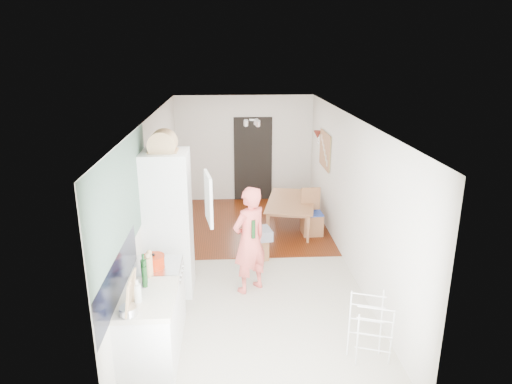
{
  "coord_description": "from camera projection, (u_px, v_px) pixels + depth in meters",
  "views": [
    {
      "loc": [
        -0.37,
        -7.05,
        3.52
      ],
      "look_at": [
        0.07,
        0.2,
        1.22
      ],
      "focal_mm": 32.0,
      "sensor_mm": 36.0,
      "label": 1
    }
  ],
  "objects": [
    {
      "name": "red_casserole",
      "position": [
        154.0,
        262.0,
        5.63
      ],
      "size": [
        0.31,
        0.31,
        0.16
      ],
      "primitive_type": "cylinder",
      "rotation": [
        0.0,
        0.0,
        -0.14
      ],
      "color": "#BC2707",
      "rests_on": "cooker_top"
    },
    {
      "name": "wall_sconce",
      "position": [
        318.0,
        134.0,
        9.78
      ],
      "size": [
        0.18,
        0.18,
        0.16
      ],
      "primitive_type": "cone",
      "color": "maroon",
      "rests_on": "room_shell"
    },
    {
      "name": "held_bottle",
      "position": [
        253.0,
        229.0,
        6.55
      ],
      "size": [
        0.06,
        0.06,
        0.28
      ],
      "primitive_type": "cylinder",
      "color": "#153C17",
      "rests_on": "person"
    },
    {
      "name": "drying_rack",
      "position": [
        370.0,
        330.0,
        5.28
      ],
      "size": [
        0.5,
        0.48,
        0.8
      ],
      "primitive_type": null,
      "rotation": [
        0.0,
        0.0,
        -0.32
      ],
      "color": "white",
      "rests_on": "floor"
    },
    {
      "name": "tile_splashback",
      "position": [
        118.0,
        278.0,
        4.92
      ],
      "size": [
        0.02,
        1.9,
        0.5
      ],
      "primitive_type": "cube",
      "color": "black",
      "rests_on": "room_shell"
    },
    {
      "name": "room_shell",
      "position": [
        252.0,
        194.0,
        7.41
      ],
      "size": [
        3.2,
        7.0,
        2.5
      ],
      "primitive_type": null,
      "color": "silver",
      "rests_on": "ground"
    },
    {
      "name": "fridge_housing",
      "position": [
        168.0,
        224.0,
        6.65
      ],
      "size": [
        0.66,
        0.66,
        2.15
      ],
      "primitive_type": "cube",
      "color": "white",
      "rests_on": "room_shell"
    },
    {
      "name": "grey_drape",
      "position": [
        259.0,
        234.0,
        7.81
      ],
      "size": [
        0.46,
        0.46,
        0.18
      ],
      "primitive_type": "cube",
      "rotation": [
        0.0,
        0.0,
        0.18
      ],
      "color": "gray",
      "rests_on": "stool"
    },
    {
      "name": "person",
      "position": [
        250.0,
        231.0,
        6.67
      ],
      "size": [
        0.84,
        0.8,
        1.93
      ],
      "primitive_type": "imported",
      "rotation": [
        0.0,
        0.0,
        3.8
      ],
      "color": "#E95C54",
      "rests_on": "floor"
    },
    {
      "name": "cooker_top",
      "position": [
        157.0,
        266.0,
        5.73
      ],
      "size": [
        0.6,
        0.6,
        0.04
      ],
      "primitive_type": "cube",
      "color": "silver",
      "rests_on": "room_shell"
    },
    {
      "name": "stool",
      "position": [
        258.0,
        248.0,
        7.92
      ],
      "size": [
        0.37,
        0.37,
        0.39
      ],
      "primitive_type": null,
      "rotation": [
        0.0,
        0.0,
        0.28
      ],
      "color": "#905D3B",
      "rests_on": "floor"
    },
    {
      "name": "worktop",
      "position": [
        147.0,
        298.0,
        5.02
      ],
      "size": [
        0.62,
        0.92,
        0.06
      ],
      "primitive_type": "cube",
      "color": "beige",
      "rests_on": "room_shell"
    },
    {
      "name": "pinboard_frame",
      "position": [
        324.0,
        150.0,
        9.22
      ],
      "size": [
        0.0,
        0.94,
        0.74
      ],
      "primitive_type": "cube",
      "color": "#905D3B",
      "rests_on": "room_shell"
    },
    {
      "name": "fridge_interior",
      "position": [
        188.0,
        192.0,
        6.52
      ],
      "size": [
        0.02,
        0.52,
        0.66
      ],
      "primitive_type": "cube",
      "color": "white",
      "rests_on": "room_shell"
    },
    {
      "name": "floor",
      "position": [
        252.0,
        264.0,
        7.79
      ],
      "size": [
        3.2,
        7.0,
        0.01
      ],
      "primitive_type": "cube",
      "color": "beige",
      "rests_on": "ground"
    },
    {
      "name": "wood_floor_overlay",
      "position": [
        248.0,
        224.0,
        9.55
      ],
      "size": [
        3.2,
        3.3,
        0.01
      ],
      "primitive_type": "cube",
      "color": "#5F200B",
      "rests_on": "room_shell"
    },
    {
      "name": "chopping_boards",
      "position": [
        131.0,
        293.0,
        4.66
      ],
      "size": [
        0.08,
        0.3,
        0.41
      ],
      "primitive_type": null,
      "rotation": [
        0.0,
        0.0,
        -0.14
      ],
      "color": "#DCAE81",
      "rests_on": "worktop"
    },
    {
      "name": "pinboard",
      "position": [
        325.0,
        150.0,
        9.22
      ],
      "size": [
        0.03,
        0.9,
        0.7
      ],
      "primitive_type": "cube",
      "color": "tan",
      "rests_on": "room_shell"
    },
    {
      "name": "dining_table",
      "position": [
        292.0,
        216.0,
        9.29
      ],
      "size": [
        1.06,
        1.54,
        0.5
      ],
      "primitive_type": "imported",
      "rotation": [
        0.0,
        0.0,
        1.36
      ],
      "color": "#905D3B",
      "rests_on": "floor"
    },
    {
      "name": "pepper_mill_front",
      "position": [
        150.0,
        264.0,
        5.47
      ],
      "size": [
        0.08,
        0.08,
        0.24
      ],
      "primitive_type": "cylinder",
      "rotation": [
        0.0,
        0.0,
        0.17
      ],
      "color": "#DCAE81",
      "rests_on": "worktop"
    },
    {
      "name": "bottle_a",
      "position": [
        144.0,
        272.0,
        5.23
      ],
      "size": [
        0.07,
        0.07,
        0.3
      ],
      "primitive_type": "cylinder",
      "rotation": [
        0.0,
        0.0,
        -0.04
      ],
      "color": "#153C17",
      "rests_on": "worktop"
    },
    {
      "name": "doorway_recess",
      "position": [
        253.0,
        159.0,
        10.81
      ],
      "size": [
        0.9,
        0.04,
        2.0
      ],
      "primitive_type": "cube",
      "color": "black",
      "rests_on": "room_shell"
    },
    {
      "name": "dining_chair",
      "position": [
        312.0,
        213.0,
        8.89
      ],
      "size": [
        0.4,
        0.4,
        0.91
      ],
      "primitive_type": null,
      "rotation": [
        0.0,
        0.0,
        0.05
      ],
      "color": "#905D3B",
      "rests_on": "floor"
    },
    {
      "name": "fridge_door",
      "position": [
        208.0,
        198.0,
        6.25
      ],
      "size": [
        0.14,
        0.56,
        0.7
      ],
      "primitive_type": "cube",
      "rotation": [
        0.0,
        0.0,
        -1.4
      ],
      "color": "white",
      "rests_on": "room_shell"
    },
    {
      "name": "base_cabinet",
      "position": [
        150.0,
        334.0,
        5.16
      ],
      "size": [
        0.6,
        0.9,
        0.86
      ],
      "primitive_type": "cube",
      "color": "white",
      "rests_on": "room_shell"
    },
    {
      "name": "bottle_c",
      "position": [
        137.0,
        293.0,
        4.87
      ],
      "size": [
        0.1,
        0.1,
        0.21
      ],
      "primitive_type": "cylinder",
      "rotation": [
        0.0,
        0.0,
        0.26
      ],
      "color": "silver",
      "rests_on": "worktop"
    },
    {
      "name": "steel_pan",
      "position": [
        128.0,
        311.0,
        4.64
      ],
      "size": [
        0.23,
        0.23,
        0.09
      ],
      "primitive_type": "cylinder",
      "rotation": [
        0.0,
        0.0,
        0.27
      ],
      "color": "silver",
      "rests_on": "worktop"
    },
    {
      "name": "pepper_mill_back",
      "position": [
        148.0,
        268.0,
        5.39
      ],
      "size": [
        0.07,
        0.07,
        0.24
      ],
      "primitive_type": "cylinder",
      "rotation": [
        0.0,
        0.0,
        -0.01
      ],
      "color": "#DCAE81",
      "rests_on": "worktop"
    },
    {
      "name": "sage_wall_panel",
      "position": [
        123.0,
        200.0,
        5.24
      ],
      "size": [
        0.02,
        3.0,
        1.3
      ],
      "primitive_type": "cube",
      "color": "slate",
      "rests_on": "room_shell"
    },
    {
      "name": "bottle_b",
      "position": [
        145.0,
        277.0,
        5.17
      ],
      "size": [
        0.06,
        0.06,
        0.25
      ],
      "primitive_type": "cylinder",
      "rotation": [
        0.0,
        0.0,
        -0.03
      ],
      "color": "#153C17",
      "rests_on": "worktop"
    },
    {
      "name": "bread_bin",
      "position": [
        163.0,
        144.0,
        6.29
      ],
      "size": [
        0.49,
        0.47,
        0.21
      ],
      "primitive_type": null,
      "rotation": [
        0.0,
        0.0,
        -0.26
      ],
      "color": "#DCAE81",
      "rests_on": "fridge_housing"
    },
    {
      "name": "range_cooker",
      "position": [
        159.0,
        299.0,
        5.87
      ],
      "size": [
        0.6,
        0.6,
        0.88
      ],
      "primitive_type": "cube",
      "color": "white",
      "rests_on": "room_shell"
    }
  ]
}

